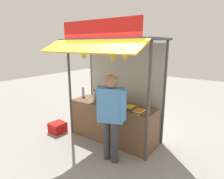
{
  "coord_description": "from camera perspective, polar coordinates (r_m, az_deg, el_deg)",
  "views": [
    {
      "loc": [
        2.43,
        -3.46,
        2.29
      ],
      "look_at": [
        0.0,
        0.0,
        1.27
      ],
      "focal_mm": 30.02,
      "sensor_mm": 36.0,
      "label": 1
    }
  ],
  "objects": [
    {
      "name": "water_bottle_far_right",
      "position": [
        4.27,
        3.94,
        -3.35
      ],
      "size": [
        0.08,
        0.08,
        0.28
      ],
      "color": "silver",
      "rests_on": "stall_counter"
    },
    {
      "name": "water_bottle_right",
      "position": [
        4.74,
        -5.44,
        -1.73
      ],
      "size": [
        0.07,
        0.07,
        0.27
      ],
      "color": "silver",
      "rests_on": "stall_counter"
    },
    {
      "name": "banana_bunch_inner_left",
      "position": [
        3.71,
        0.18,
        9.85
      ],
      "size": [
        0.1,
        0.1,
        0.32
      ],
      "color": "#332D23"
    },
    {
      "name": "magazine_stack_far_left",
      "position": [
        4.06,
        1.42,
        -5.5
      ],
      "size": [
        0.21,
        0.3,
        0.09
      ],
      "color": "green",
      "rests_on": "stall_counter"
    },
    {
      "name": "banana_bunch_leftmost",
      "position": [
        4.19,
        -8.52,
        10.4
      ],
      "size": [
        0.12,
        0.12,
        0.3
      ],
      "color": "#332D23"
    },
    {
      "name": "stall_structure",
      "position": [
        4.39,
        1.14,
        5.57
      ],
      "size": [
        2.33,
        1.57,
        2.76
      ],
      "color": "#4C4742",
      "rests_on": "ground"
    },
    {
      "name": "magazine_stack_back_right",
      "position": [
        4.37,
        -2.75,
        -4.21
      ],
      "size": [
        0.27,
        0.3,
        0.07
      ],
      "color": "green",
      "rests_on": "stall_counter"
    },
    {
      "name": "magazine_stack_center",
      "position": [
        3.89,
        8.24,
        -6.66
      ],
      "size": [
        0.2,
        0.27,
        0.07
      ],
      "color": "yellow",
      "rests_on": "stall_counter"
    },
    {
      "name": "banana_bunch_inner_right",
      "position": [
        3.55,
        3.93,
        10.43
      ],
      "size": [
        0.11,
        0.11,
        0.27
      ],
      "color": "#332D23"
    },
    {
      "name": "plastic_crate",
      "position": [
        5.3,
        -16.24,
        -11.0
      ],
      "size": [
        0.38,
        0.38,
        0.26
      ],
      "primitive_type": "cube",
      "rotation": [
        0.0,
        0.0,
        -0.03
      ],
      "color": "red",
      "rests_on": "ground"
    },
    {
      "name": "water_bottle_front_left",
      "position": [
        5.07,
        -8.79,
        -0.86
      ],
      "size": [
        0.07,
        0.07,
        0.26
      ],
      "color": "silver",
      "rests_on": "stall_counter"
    },
    {
      "name": "ground_plane",
      "position": [
        4.81,
        0.0,
        -14.83
      ],
      "size": [
        20.0,
        20.0,
        0.0
      ],
      "primitive_type": "plane",
      "color": "gray"
    },
    {
      "name": "vendor_person",
      "position": [
        3.58,
        -0.34,
        -6.51
      ],
      "size": [
        0.67,
        0.38,
        1.75
      ],
      "rotation": [
        0.0,
        0.0,
        0.38
      ],
      "color": "#383842",
      "rests_on": "ground"
    },
    {
      "name": "stall_counter",
      "position": [
        4.61,
        0.0,
        -9.82
      ],
      "size": [
        2.13,
        0.65,
        0.92
      ],
      "primitive_type": "cube",
      "color": "brown",
      "rests_on": "ground"
    },
    {
      "name": "magazine_stack_mid_left",
      "position": [
        4.13,
        5.43,
        -5.43
      ],
      "size": [
        0.2,
        0.26,
        0.06
      ],
      "color": "blue",
      "rests_on": "stall_counter"
    }
  ]
}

